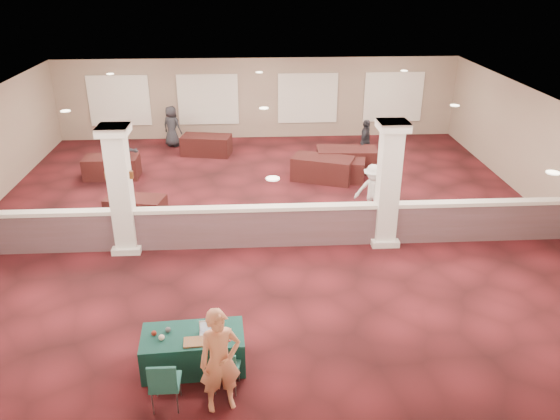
{
  "coord_description": "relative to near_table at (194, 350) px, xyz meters",
  "views": [
    {
      "loc": [
        -0.39,
        -13.81,
        6.6
      ],
      "look_at": [
        0.3,
        -2.0,
        1.21
      ],
      "focal_mm": 35.0,
      "sensor_mm": 36.0,
      "label": 1
    }
  ],
  "objects": [
    {
      "name": "conf_chair_side",
      "position": [
        -0.36,
        -1.02,
        0.22
      ],
      "size": [
        0.48,
        0.48,
        0.95
      ],
      "rotation": [
        0.0,
        0.0,
        -0.0
      ],
      "color": "#1F5D52",
      "rests_on": "ground"
    },
    {
      "name": "column_left",
      "position": [
        -2.04,
        4.48,
        1.29
      ],
      "size": [
        0.72,
        0.72,
        3.2
      ],
      "color": "white",
      "rests_on": "ground"
    },
    {
      "name": "knitting",
      "position": [
        0.06,
        -0.23,
        0.36
      ],
      "size": [
        0.39,
        0.3,
        0.03
      ],
      "primitive_type": "cube",
      "rotation": [
        0.0,
        0.0,
        0.06
      ],
      "color": "#B15F1C",
      "rests_on": "near_table"
    },
    {
      "name": "column_right",
      "position": [
        4.46,
        4.48,
        1.29
      ],
      "size": [
        0.72,
        0.72,
        3.2
      ],
      "color": "white",
      "rests_on": "ground"
    },
    {
      "name": "laptop_base",
      "position": [
        0.28,
        -0.03,
        0.35
      ],
      "size": [
        0.32,
        0.23,
        0.02
      ],
      "primitive_type": "cube",
      "rotation": [
        0.0,
        0.0,
        0.06
      ],
      "color": "silver",
      "rests_on": "near_table"
    },
    {
      "name": "attendee_c",
      "position": [
        5.17,
        10.5,
        0.46
      ],
      "size": [
        0.81,
        1.04,
        1.61
      ],
      "primitive_type": "imported",
      "rotation": [
        0.0,
        0.0,
        1.13
      ],
      "color": "black",
      "rests_on": "ground"
    },
    {
      "name": "far_table_front_right",
      "position": [
        3.96,
        8.98,
        0.01
      ],
      "size": [
        1.9,
        1.27,
        0.71
      ],
      "primitive_type": "cube",
      "rotation": [
        0.0,
        0.0,
        -0.25
      ],
      "color": "black",
      "rests_on": "ground"
    },
    {
      "name": "wall_back",
      "position": [
        1.46,
        13.98,
        1.26
      ],
      "size": [
        16.0,
        0.04,
        3.2
      ],
      "primitive_type": "cube",
      "color": "gray",
      "rests_on": "ground"
    },
    {
      "name": "wall_right",
      "position": [
        9.46,
        5.98,
        1.26
      ],
      "size": [
        0.04,
        16.0,
        3.2
      ],
      "primitive_type": "cube",
      "color": "gray",
      "rests_on": "ground"
    },
    {
      "name": "scissors",
      "position": [
        0.63,
        -0.23,
        0.35
      ],
      "size": [
        0.11,
        0.03,
        0.01
      ],
      "primitive_type": "cube",
      "rotation": [
        0.0,
        0.0,
        0.06
      ],
      "color": "red",
      "rests_on": "near_table"
    },
    {
      "name": "sconce_right",
      "position": [
        -1.76,
        4.48,
        1.66
      ],
      "size": [
        0.12,
        0.12,
        0.18
      ],
      "color": "brown",
      "rests_on": "column_left"
    },
    {
      "name": "partition_wall",
      "position": [
        1.46,
        4.48,
        0.22
      ],
      "size": [
        15.6,
        0.28,
        1.1
      ],
      "color": "brown",
      "rests_on": "ground"
    },
    {
      "name": "wall_front",
      "position": [
        1.46,
        -2.02,
        1.26
      ],
      "size": [
        16.0,
        0.04,
        3.2
      ],
      "primitive_type": "cube",
      "color": "gray",
      "rests_on": "ground"
    },
    {
      "name": "ceiling",
      "position": [
        1.46,
        5.98,
        2.86
      ],
      "size": [
        16.0,
        16.0,
        0.02
      ],
      "primitive_type": "cube",
      "color": "white",
      "rests_on": "wall_back"
    },
    {
      "name": "attendee_b",
      "position": [
        4.46,
        5.98,
        0.45
      ],
      "size": [
        1.11,
        0.89,
        1.58
      ],
      "primitive_type": "imported",
      "rotation": [
        0.0,
        0.0,
        -0.49
      ],
      "color": "silver",
      "rests_on": "ground"
    },
    {
      "name": "attendee_a",
      "position": [
        -2.98,
        9.59,
        0.47
      ],
      "size": [
        0.89,
        0.77,
        1.62
      ],
      "primitive_type": "imported",
      "rotation": [
        0.0,
        0.0,
        0.55
      ],
      "color": "black",
      "rests_on": "ground"
    },
    {
      "name": "screen_glow",
      "position": [
        0.28,
        0.07,
        0.45
      ],
      "size": [
        0.28,
        0.02,
        0.18
      ],
      "primitive_type": "cube",
      "rotation": [
        0.0,
        0.0,
        0.06
      ],
      "color": "#ADBACF",
      "rests_on": "near_table"
    },
    {
      "name": "laptop_screen",
      "position": [
        0.28,
        0.08,
        0.46
      ],
      "size": [
        0.31,
        0.03,
        0.21
      ],
      "primitive_type": "cube",
      "rotation": [
        0.0,
        0.0,
        0.06
      ],
      "color": "silver",
      "rests_on": "near_table"
    },
    {
      "name": "far_table_back_right",
      "position": [
        4.39,
        9.77,
        0.06
      ],
      "size": [
        2.07,
        1.13,
        0.81
      ],
      "primitive_type": "cube",
      "rotation": [
        0.0,
        0.0,
        -0.06
      ],
      "color": "black",
      "rests_on": "ground"
    },
    {
      "name": "woman",
      "position": [
        0.53,
        -1.01,
        0.57
      ],
      "size": [
        0.75,
        0.6,
        1.84
      ],
      "primitive_type": "imported",
      "rotation": [
        0.0,
        0.0,
        0.26
      ],
      "color": "#FF8A6E",
      "rests_on": "ground"
    },
    {
      "name": "conf_chair_main",
      "position": [
        0.59,
        -0.67,
        0.16
      ],
      "size": [
        0.48,
        0.48,
        0.84
      ],
      "rotation": [
        0.0,
        0.0,
        -0.15
      ],
      "color": "#1F5D52",
      "rests_on": "ground"
    },
    {
      "name": "ground",
      "position": [
        1.46,
        5.98,
        -0.34
      ],
      "size": [
        16.0,
        16.0,
        0.0
      ],
      "primitive_type": "plane",
      "color": "#4E1318",
      "rests_on": "ground"
    },
    {
      "name": "attendee_d",
      "position": [
        -1.92,
        12.98,
        0.45
      ],
      "size": [
        0.89,
        0.74,
        1.59
      ],
      "primitive_type": "imported",
      "rotation": [
        0.0,
        0.0,
        2.65
      ],
      "color": "black",
      "rests_on": "ground"
    },
    {
      "name": "far_table_back_left",
      "position": [
        -3.53,
        9.63,
        0.02
      ],
      "size": [
        1.78,
        0.9,
        0.72
      ],
      "primitive_type": "cube",
      "rotation": [
        0.0,
        0.0,
        -0.01
      ],
      "color": "black",
      "rests_on": "ground"
    },
    {
      "name": "sconce_left",
      "position": [
        -2.32,
        4.48,
        1.66
      ],
      "size": [
        0.12,
        0.12,
        0.18
      ],
      "color": "brown",
      "rests_on": "column_left"
    },
    {
      "name": "far_table_back_center",
      "position": [
        -0.54,
        11.85,
        0.02
      ],
      "size": [
        1.93,
        1.22,
        0.73
      ],
      "primitive_type": "cube",
      "rotation": [
        0.0,
        0.0,
        -0.19
      ],
      "color": "black",
      "rests_on": "ground"
    },
    {
      "name": "far_table_front_left",
      "position": [
        -2.14,
        6.28,
        -0.02
      ],
      "size": [
        1.74,
        1.13,
        0.65
      ],
      "primitive_type": "cube",
      "rotation": [
        0.0,
        0.0,
        -0.22
      ],
      "color": "black",
      "rests_on": "ground"
    },
    {
      "name": "yarn_grey",
      "position": [
        -0.43,
        0.09,
        0.39
      ],
      "size": [
        0.1,
        0.1,
        0.1
      ],
      "primitive_type": "sphere",
      "color": "#515055",
      "rests_on": "near_table"
    },
    {
      "name": "near_table",
      "position": [
        0.0,
        0.0,
        0.0
      ],
      "size": [
        1.84,
        1.0,
        0.69
      ],
      "primitive_type": "cube",
      "rotation": [
        0.0,
        0.0,
        0.06
      ],
      "color": "#0D3127",
      "rests_on": "ground"
    },
    {
      "name": "yarn_cream",
      "position": [
        -0.51,
        -0.13,
        0.39
      ],
      "size": [
        0.1,
        0.1,
        0.1
      ],
      "primitive_type": "sphere",
      "color": "beige",
      "rests_on": "near_table"
    },
    {
      "name": "far_table_front_center",
      "position": [
        3.46,
        8.98,
        0.05
      ],
      "size": [
        2.17,
        1.62,
        0.79
      ],
      "primitive_type": "cube",
      "rotation": [
        0.0,
        0.0,
        -0.38
      ],
      "color": "black",
      "rests_on": "ground"
    },
    {
      "name": "yarn_red",
      "position": [
        -0.66,
        0.01,
        0.39
      ],
      "size": [
        0.09,
        0.09,
        0.09
      ],
      "primitive_type": "sphere",
      "color": "maroon",
      "rests_on": "near_table"
    }
  ]
}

